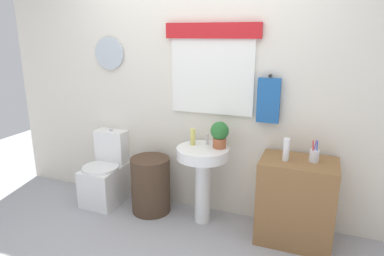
% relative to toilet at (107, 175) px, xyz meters
% --- Properties ---
extents(back_wall, '(4.40, 0.18, 2.60)m').
position_rel_toilet_xyz_m(back_wall, '(0.95, 0.26, 1.01)').
color(back_wall, silver).
rests_on(back_wall, ground_plane).
extents(toilet, '(0.38, 0.51, 0.79)m').
position_rel_toilet_xyz_m(toilet, '(0.00, 0.00, 0.00)').
color(toilet, white).
rests_on(toilet, ground_plane).
extents(laundry_hamper, '(0.40, 0.40, 0.58)m').
position_rel_toilet_xyz_m(laundry_hamper, '(0.56, -0.04, -0.01)').
color(laundry_hamper, '#4C3828').
rests_on(laundry_hamper, ground_plane).
extents(pedestal_sink, '(0.49, 0.49, 0.76)m').
position_rel_toilet_xyz_m(pedestal_sink, '(1.12, -0.04, 0.27)').
color(pedestal_sink, white).
rests_on(pedestal_sink, ground_plane).
extents(faucet, '(0.03, 0.03, 0.10)m').
position_rel_toilet_xyz_m(faucet, '(1.12, 0.08, 0.51)').
color(faucet, silver).
rests_on(faucet, pedestal_sink).
extents(wooden_cabinet, '(0.64, 0.44, 0.75)m').
position_rel_toilet_xyz_m(wooden_cabinet, '(1.98, -0.04, 0.08)').
color(wooden_cabinet, olive).
rests_on(wooden_cabinet, ground_plane).
extents(soap_bottle, '(0.05, 0.05, 0.16)m').
position_rel_toilet_xyz_m(soap_bottle, '(1.00, 0.01, 0.54)').
color(soap_bottle, '#DBD166').
rests_on(soap_bottle, pedestal_sink).
extents(potted_plant, '(0.17, 0.17, 0.25)m').
position_rel_toilet_xyz_m(potted_plant, '(1.26, 0.02, 0.60)').
color(potted_plant, '#AD5B38').
rests_on(potted_plant, pedestal_sink).
extents(lotion_bottle, '(0.05, 0.05, 0.19)m').
position_rel_toilet_xyz_m(lotion_bottle, '(1.87, -0.08, 0.55)').
color(lotion_bottle, white).
rests_on(lotion_bottle, wooden_cabinet).
extents(toothbrush_cup, '(0.08, 0.08, 0.19)m').
position_rel_toilet_xyz_m(toothbrush_cup, '(2.09, -0.02, 0.51)').
color(toothbrush_cup, silver).
rests_on(toothbrush_cup, wooden_cabinet).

